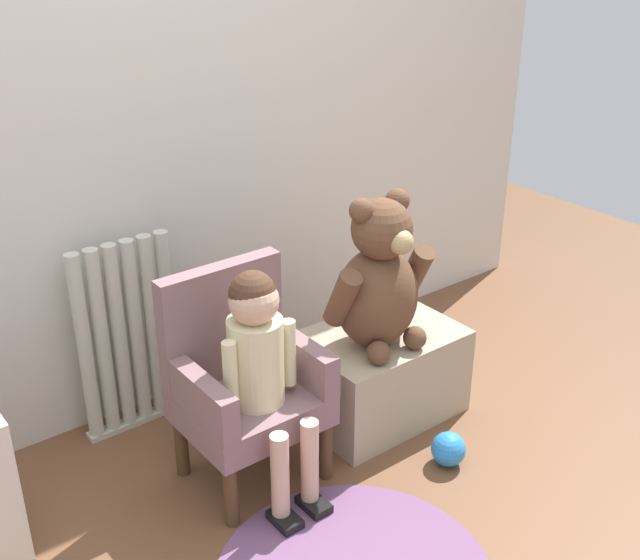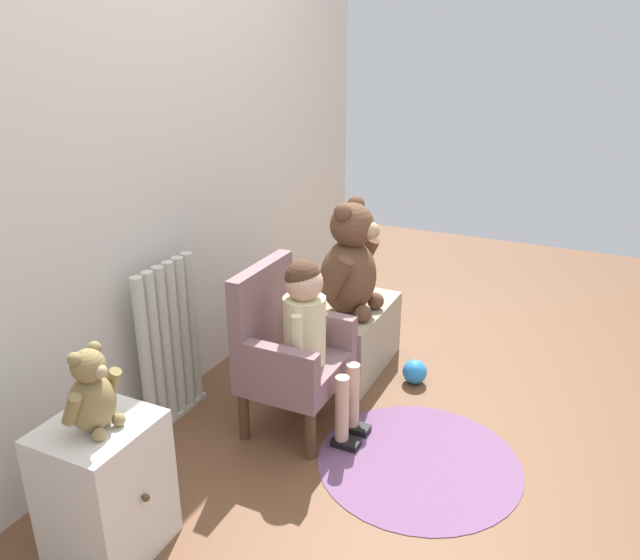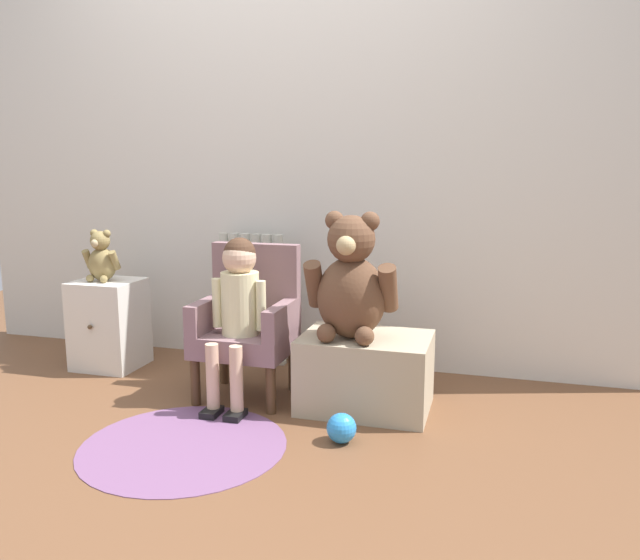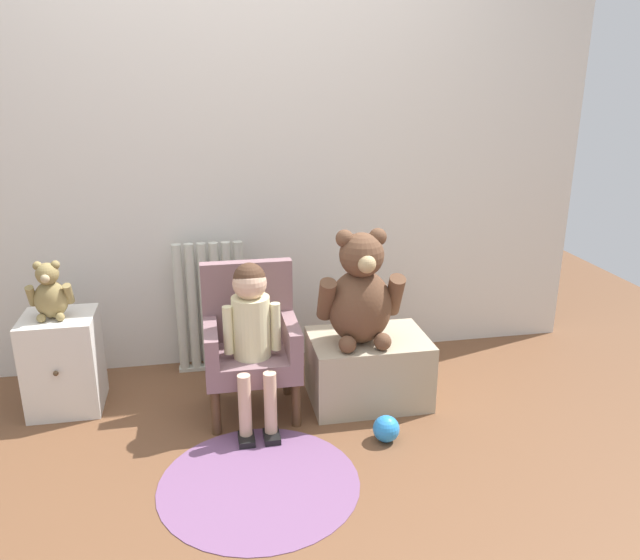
{
  "view_description": "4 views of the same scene",
  "coord_description": "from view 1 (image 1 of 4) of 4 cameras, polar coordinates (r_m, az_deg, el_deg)",
  "views": [
    {
      "loc": [
        -1.11,
        -1.26,
        1.71
      ],
      "look_at": [
        0.29,
        0.55,
        0.62
      ],
      "focal_mm": 45.0,
      "sensor_mm": 36.0,
      "label": 1
    },
    {
      "loc": [
        -2.0,
        -0.52,
        1.54
      ],
      "look_at": [
        0.29,
        0.56,
        0.55
      ],
      "focal_mm": 35.0,
      "sensor_mm": 36.0,
      "label": 2
    },
    {
      "loc": [
        1.09,
        -2.01,
        1.05
      ],
      "look_at": [
        0.36,
        0.54,
        0.57
      ],
      "focal_mm": 35.0,
      "sensor_mm": 36.0,
      "label": 3
    },
    {
      "loc": [
        -0.18,
        -2.08,
        1.53
      ],
      "look_at": [
        0.33,
        0.59,
        0.62
      ],
      "focal_mm": 35.0,
      "sensor_mm": 36.0,
      "label": 4
    }
  ],
  "objects": [
    {
      "name": "toy_ball",
      "position": [
        2.75,
        9.12,
        -11.79
      ],
      "size": [
        0.12,
        0.12,
        0.12
      ],
      "primitive_type": "sphere",
      "color": "#2A87D8",
      "rests_on": "ground_plane"
    },
    {
      "name": "child_armchair",
      "position": [
        2.55,
        -5.52,
        -6.95
      ],
      "size": [
        0.42,
        0.37,
        0.7
      ],
      "color": "#816065",
      "rests_on": "ground_plane"
    },
    {
      "name": "child_figure",
      "position": [
        2.39,
        -4.23,
        -5.26
      ],
      "size": [
        0.25,
        0.35,
        0.75
      ],
      "color": "beige",
      "rests_on": "ground_plane"
    },
    {
      "name": "large_teddy_bear",
      "position": [
        2.66,
        4.2,
        -0.08
      ],
      "size": [
        0.39,
        0.28,
        0.54
      ],
      "color": "brown",
      "rests_on": "low_bench"
    },
    {
      "name": "radiator",
      "position": [
        2.83,
        -13.48,
        -4.0
      ],
      "size": [
        0.37,
        0.05,
        0.7
      ],
      "color": "beige",
      "rests_on": "ground_plane"
    },
    {
      "name": "back_wall",
      "position": [
        2.72,
        -13.18,
        14.01
      ],
      "size": [
        3.8,
        0.05,
        2.4
      ],
      "primitive_type": "cube",
      "color": "silver",
      "rests_on": "ground_plane"
    },
    {
      "name": "low_bench",
      "position": [
        2.91,
        4.21,
        -6.63
      ],
      "size": [
        0.56,
        0.39,
        0.33
      ],
      "primitive_type": "cube",
      "color": "tan",
      "rests_on": "ground_plane"
    }
  ]
}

